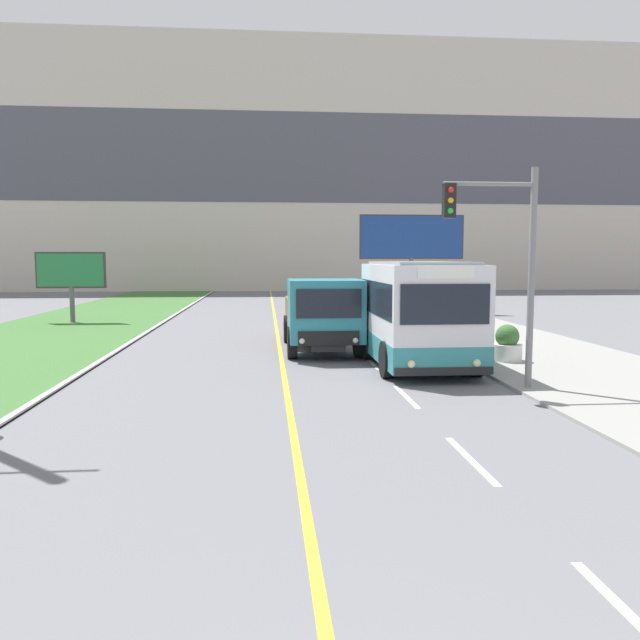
# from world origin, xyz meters

# --- Properties ---
(apartment_block_background) EXTENTS (80.00, 8.04, 24.87)m
(apartment_block_background) POSITION_xyz_m (0.00, 64.37, 12.43)
(apartment_block_background) COLOR beige
(apartment_block_background) RESTS_ON ground_plane
(city_bus) EXTENTS (2.73, 5.39, 3.11)m
(city_bus) POSITION_xyz_m (3.96, 16.11, 1.57)
(city_bus) COLOR silver
(city_bus) RESTS_ON ground_plane
(dump_truck) EXTENTS (2.46, 6.90, 2.52)m
(dump_truck) POSITION_xyz_m (1.43, 19.29, 1.25)
(dump_truck) COLOR black
(dump_truck) RESTS_ON ground_plane
(traffic_light_mast) EXTENTS (2.28, 0.32, 5.34)m
(traffic_light_mast) POSITION_xyz_m (5.18, 12.83, 3.42)
(traffic_light_mast) COLOR slate
(traffic_light_mast) RESTS_ON ground_plane
(billboard_large) EXTENTS (6.12, 0.24, 5.73)m
(billboard_large) POSITION_xyz_m (7.99, 34.22, 4.30)
(billboard_large) COLOR #59595B
(billboard_large) RESTS_ON ground_plane
(billboard_small) EXTENTS (3.36, 0.24, 3.53)m
(billboard_small) POSITION_xyz_m (-10.10, 30.32, 2.51)
(billboard_small) COLOR #59595B
(billboard_small) RESTS_ON ground_plane
(planter_round_near) EXTENTS (0.90, 0.90, 1.12)m
(planter_round_near) POSITION_xyz_m (6.86, 16.67, 0.57)
(planter_round_near) COLOR silver
(planter_round_near) RESTS_ON sidewalk_right
(planter_round_second) EXTENTS (0.96, 0.96, 1.15)m
(planter_round_second) POSITION_xyz_m (6.71, 21.47, 0.58)
(planter_round_second) COLOR silver
(planter_round_second) RESTS_ON sidewalk_right
(planter_round_third) EXTENTS (0.91, 0.91, 1.08)m
(planter_round_third) POSITION_xyz_m (6.74, 26.27, 0.55)
(planter_round_third) COLOR silver
(planter_round_third) RESTS_ON sidewalk_right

